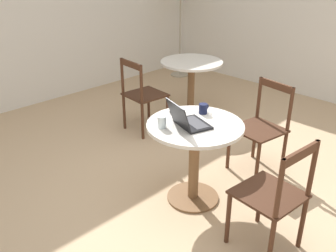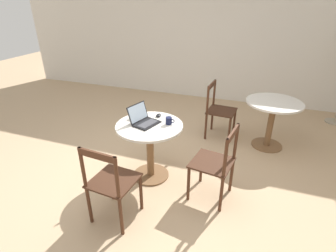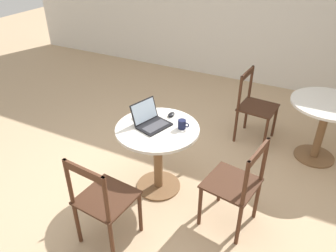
{
  "view_description": "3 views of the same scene",
  "coord_description": "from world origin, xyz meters",
  "px_view_note": "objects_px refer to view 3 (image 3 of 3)",
  "views": [
    {
      "loc": [
        -2.2,
        -1.85,
        2.05
      ],
      "look_at": [
        -0.09,
        0.28,
        0.65
      ],
      "focal_mm": 40.0,
      "sensor_mm": 36.0,
      "label": 1
    },
    {
      "loc": [
        1.12,
        -2.6,
        2.14
      ],
      "look_at": [
        0.1,
        0.25,
        0.64
      ],
      "focal_mm": 28.0,
      "sensor_mm": 36.0,
      "label": 2
    },
    {
      "loc": [
        1.26,
        -2.34,
        2.41
      ],
      "look_at": [
        -0.1,
        0.32,
        0.58
      ],
      "focal_mm": 35.0,
      "sensor_mm": 36.0,
      "label": 3
    }
  ],
  "objects_px": {
    "chair_near_front": "(103,201)",
    "chair_near_right": "(236,185)",
    "drinking_glass": "(143,111)",
    "mug": "(182,124)",
    "cafe_table_mid": "(325,117)",
    "laptop": "(151,121)",
    "chair_mid_left": "(255,107)",
    "cafe_table_near": "(158,144)",
    "mouse": "(171,115)"
  },
  "relations": [
    {
      "from": "cafe_table_near",
      "to": "mug",
      "type": "distance_m",
      "value": 0.33
    },
    {
      "from": "laptop",
      "to": "chair_near_right",
      "type": "bearing_deg",
      "value": -8.62
    },
    {
      "from": "cafe_table_mid",
      "to": "laptop",
      "type": "distance_m",
      "value": 2.02
    },
    {
      "from": "chair_near_front",
      "to": "cafe_table_near",
      "type": "bearing_deg",
      "value": 85.03
    },
    {
      "from": "chair_near_front",
      "to": "mug",
      "type": "bearing_deg",
      "value": 72.52
    },
    {
      "from": "chair_near_front",
      "to": "drinking_glass",
      "type": "relative_size",
      "value": 9.23
    },
    {
      "from": "cafe_table_near",
      "to": "cafe_table_mid",
      "type": "distance_m",
      "value": 1.96
    },
    {
      "from": "mug",
      "to": "mouse",
      "type": "bearing_deg",
      "value": 140.26
    },
    {
      "from": "chair_near_front",
      "to": "drinking_glass",
      "type": "xyz_separation_m",
      "value": [
        -0.18,
        0.96,
        0.33
      ]
    },
    {
      "from": "cafe_table_near",
      "to": "chair_near_front",
      "type": "distance_m",
      "value": 0.83
    },
    {
      "from": "mouse",
      "to": "drinking_glass",
      "type": "bearing_deg",
      "value": -155.52
    },
    {
      "from": "cafe_table_mid",
      "to": "chair_near_front",
      "type": "distance_m",
      "value": 2.63
    },
    {
      "from": "cafe_table_mid",
      "to": "drinking_glass",
      "type": "height_order",
      "value": "drinking_glass"
    },
    {
      "from": "cafe_table_mid",
      "to": "drinking_glass",
      "type": "xyz_separation_m",
      "value": [
        -1.69,
        -1.19,
        0.24
      ]
    },
    {
      "from": "chair_near_front",
      "to": "laptop",
      "type": "xyz_separation_m",
      "value": [
        -0.0,
        0.83,
        0.33
      ]
    },
    {
      "from": "mouse",
      "to": "drinking_glass",
      "type": "relative_size",
      "value": 1.01
    },
    {
      "from": "cafe_table_near",
      "to": "mouse",
      "type": "relative_size",
      "value": 8.19
    },
    {
      "from": "chair_mid_left",
      "to": "mouse",
      "type": "distance_m",
      "value": 1.32
    },
    {
      "from": "laptop",
      "to": "mouse",
      "type": "bearing_deg",
      "value": 69.92
    },
    {
      "from": "mug",
      "to": "chair_near_right",
      "type": "bearing_deg",
      "value": -19.81
    },
    {
      "from": "chair_near_right",
      "to": "mug",
      "type": "xyz_separation_m",
      "value": [
        -0.64,
        0.23,
        0.33
      ]
    },
    {
      "from": "cafe_table_near",
      "to": "laptop",
      "type": "relative_size",
      "value": 2.19
    },
    {
      "from": "cafe_table_near",
      "to": "mug",
      "type": "xyz_separation_m",
      "value": [
        0.22,
        0.09,
        0.24
      ]
    },
    {
      "from": "chair_mid_left",
      "to": "drinking_glass",
      "type": "relative_size",
      "value": 9.23
    },
    {
      "from": "chair_near_right",
      "to": "chair_mid_left",
      "type": "xyz_separation_m",
      "value": [
        -0.22,
        1.53,
        0.0
      ]
    },
    {
      "from": "chair_near_front",
      "to": "chair_mid_left",
      "type": "height_order",
      "value": "same"
    },
    {
      "from": "cafe_table_mid",
      "to": "drinking_glass",
      "type": "distance_m",
      "value": 2.08
    },
    {
      "from": "cafe_table_mid",
      "to": "chair_near_right",
      "type": "distance_m",
      "value": 1.58
    },
    {
      "from": "chair_mid_left",
      "to": "cafe_table_near",
      "type": "bearing_deg",
      "value": -114.28
    },
    {
      "from": "chair_mid_left",
      "to": "mug",
      "type": "distance_m",
      "value": 1.4
    },
    {
      "from": "cafe_table_mid",
      "to": "chair_near_right",
      "type": "xyz_separation_m",
      "value": [
        -0.59,
        -1.46,
        -0.09
      ]
    },
    {
      "from": "chair_near_right",
      "to": "chair_near_front",
      "type": "bearing_deg",
      "value": -143.29
    },
    {
      "from": "chair_near_right",
      "to": "mouse",
      "type": "relative_size",
      "value": 9.13
    },
    {
      "from": "chair_near_front",
      "to": "mouse",
      "type": "relative_size",
      "value": 9.13
    },
    {
      "from": "chair_mid_left",
      "to": "laptop",
      "type": "height_order",
      "value": "laptop"
    },
    {
      "from": "cafe_table_mid",
      "to": "mug",
      "type": "distance_m",
      "value": 1.75
    },
    {
      "from": "chair_near_front",
      "to": "laptop",
      "type": "bearing_deg",
      "value": 90.28
    },
    {
      "from": "cafe_table_near",
      "to": "mouse",
      "type": "distance_m",
      "value": 0.33
    },
    {
      "from": "chair_near_front",
      "to": "mug",
      "type": "distance_m",
      "value": 1.02
    },
    {
      "from": "chair_near_front",
      "to": "drinking_glass",
      "type": "bearing_deg",
      "value": 100.41
    },
    {
      "from": "cafe_table_near",
      "to": "mouse",
      "type": "height_order",
      "value": "mouse"
    },
    {
      "from": "chair_near_front",
      "to": "chair_near_right",
      "type": "bearing_deg",
      "value": 36.71
    },
    {
      "from": "mug",
      "to": "drinking_glass",
      "type": "relative_size",
      "value": 1.15
    },
    {
      "from": "cafe_table_mid",
      "to": "mouse",
      "type": "bearing_deg",
      "value": -143.13
    },
    {
      "from": "chair_near_right",
      "to": "laptop",
      "type": "bearing_deg",
      "value": 171.38
    },
    {
      "from": "chair_near_right",
      "to": "mug",
      "type": "distance_m",
      "value": 0.75
    },
    {
      "from": "chair_mid_left",
      "to": "mug",
      "type": "bearing_deg",
      "value": -107.57
    },
    {
      "from": "mouse",
      "to": "chair_near_right",
      "type": "bearing_deg",
      "value": -25.32
    },
    {
      "from": "cafe_table_near",
      "to": "chair_mid_left",
      "type": "bearing_deg",
      "value": 65.72
    },
    {
      "from": "cafe_table_near",
      "to": "mouse",
      "type": "xyz_separation_m",
      "value": [
        0.02,
        0.26,
        0.21
      ]
    }
  ]
}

